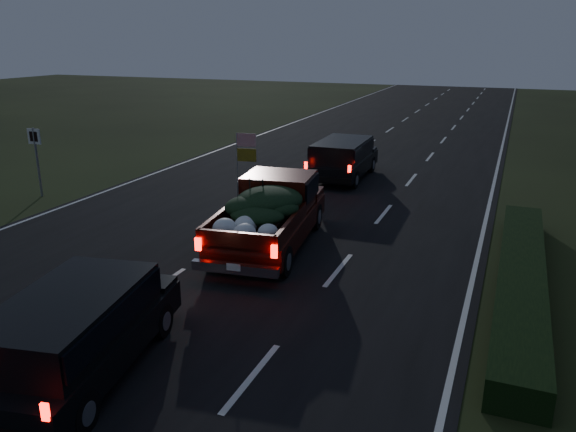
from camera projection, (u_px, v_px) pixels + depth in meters
The scene contains 7 objects.
ground at pixel (159, 287), 13.07m from camera, with size 120.00×120.00×0.00m, color black.
road_asphalt at pixel (159, 286), 13.07m from camera, with size 14.00×120.00×0.02m, color black.
hedge_row at pixel (521, 278), 12.83m from camera, with size 1.00×10.00×0.60m, color black.
route_sign at pixel (36, 151), 20.03m from camera, with size 0.55×0.08×2.50m.
pickup_truck at pixel (270, 210), 15.33m from camera, with size 2.69×5.52×2.79m.
lead_suv at pixel (343, 155), 22.74m from camera, with size 1.99×4.56×1.30m.
rear_suv at pixel (75, 326), 9.34m from camera, with size 2.63×4.67×1.27m.
Camera 1 is at (7.29, -9.94, 5.55)m, focal length 35.00 mm.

